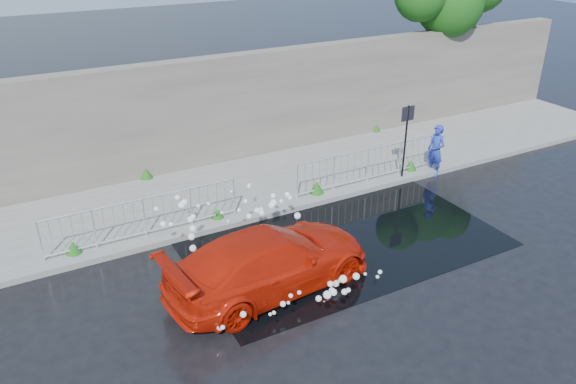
% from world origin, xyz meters
% --- Properties ---
extents(ground, '(90.00, 90.00, 0.00)m').
position_xyz_m(ground, '(0.00, 0.00, 0.00)').
color(ground, black).
rests_on(ground, ground).
extents(pavement, '(30.00, 4.00, 0.15)m').
position_xyz_m(pavement, '(0.00, 5.00, 0.07)').
color(pavement, slate).
rests_on(pavement, ground).
extents(curb, '(30.00, 0.25, 0.16)m').
position_xyz_m(curb, '(0.00, 3.00, 0.08)').
color(curb, slate).
rests_on(curb, ground).
extents(retaining_wall, '(30.00, 0.60, 3.50)m').
position_xyz_m(retaining_wall, '(0.00, 7.20, 1.90)').
color(retaining_wall, '#575049').
rests_on(retaining_wall, pavement).
extents(puddle, '(8.00, 5.00, 0.01)m').
position_xyz_m(puddle, '(0.50, 1.00, 0.01)').
color(puddle, black).
rests_on(puddle, ground).
extents(sign_post, '(0.45, 0.06, 2.50)m').
position_xyz_m(sign_post, '(4.20, 3.10, 1.72)').
color(sign_post, black).
rests_on(sign_post, ground).
extents(railing_left, '(5.05, 0.05, 1.10)m').
position_xyz_m(railing_left, '(-4.00, 3.35, 0.74)').
color(railing_left, silver).
rests_on(railing_left, pavement).
extents(railing_right, '(5.05, 0.05, 1.10)m').
position_xyz_m(railing_right, '(3.00, 3.35, 0.74)').
color(railing_right, silver).
rests_on(railing_right, pavement).
extents(weeds, '(12.17, 3.93, 0.38)m').
position_xyz_m(weeds, '(0.06, 4.49, 0.32)').
color(weeds, '#1F4512').
rests_on(weeds, pavement).
extents(water_spray, '(3.61, 5.57, 1.13)m').
position_xyz_m(water_spray, '(-2.07, 1.03, 0.67)').
color(water_spray, white).
rests_on(water_spray, ground).
extents(red_car, '(5.08, 2.55, 1.42)m').
position_xyz_m(red_car, '(-2.09, 0.00, 0.71)').
color(red_car, red).
rests_on(red_car, ground).
extents(person, '(0.47, 0.66, 1.69)m').
position_xyz_m(person, '(5.43, 3.00, 0.85)').
color(person, '#2132A8').
rests_on(person, ground).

